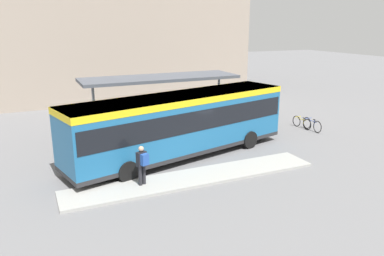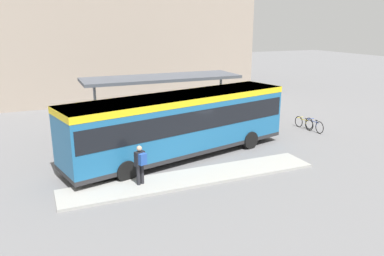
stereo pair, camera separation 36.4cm
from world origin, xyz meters
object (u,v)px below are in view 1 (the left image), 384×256
Objects in this scene: city_bus at (181,121)px; potted_planter_near_shelter at (116,136)px; bicycle_blue at (312,125)px; pedestrian_waiting at (142,163)px; bicycle_yellow at (302,123)px.

city_bus is 3.84m from potted_planter_near_shelter.
potted_planter_near_shelter reaches higher than bicycle_blue.
bicycle_blue is at bearing -93.49° from pedestrian_waiting.
pedestrian_waiting is 5.29m from potted_planter_near_shelter.
bicycle_blue reaches higher than bicycle_yellow.
bicycle_blue is at bearing -167.41° from bicycle_yellow.
pedestrian_waiting is 12.76m from bicycle_yellow.
bicycle_yellow is at bearing -2.93° from city_bus.
city_bus reaches higher than bicycle_blue.
pedestrian_waiting is 0.99× the size of bicycle_yellow.
potted_planter_near_shelter is at bearing 86.17° from bicycle_blue.
city_bus is at bearing -42.25° from potted_planter_near_shelter.
potted_planter_near_shelter is at bearing 124.08° from city_bus.
bicycle_yellow is (9.04, 1.71, -1.47)m from city_bus.
bicycle_blue is 1.29× the size of potted_planter_near_shelter.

